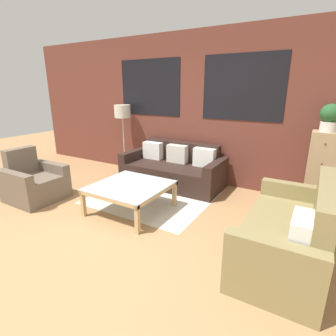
{
  "coord_description": "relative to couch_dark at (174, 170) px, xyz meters",
  "views": [
    {
      "loc": [
        2.21,
        -2.25,
        1.79
      ],
      "look_at": [
        0.15,
        1.25,
        0.55
      ],
      "focal_mm": 28.0,
      "sensor_mm": 36.0,
      "label": 1
    }
  ],
  "objects": [
    {
      "name": "settee_vintage",
      "position": [
        2.21,
        -1.45,
        0.02
      ],
      "size": [
        0.8,
        1.68,
        0.92
      ],
      "color": "olive",
      "rests_on": "ground_plane"
    },
    {
      "name": "couch_dark",
      "position": [
        0.0,
        0.0,
        0.0
      ],
      "size": [
        1.91,
        0.88,
        0.78
      ],
      "color": "black",
      "rests_on": "ground_plane"
    },
    {
      "name": "wall_back_brick",
      "position": [
        0.13,
        0.49,
        1.12
      ],
      "size": [
        8.4,
        0.09,
        2.8
      ],
      "color": "brown",
      "rests_on": "ground_plane"
    },
    {
      "name": "drawer_cabinet",
      "position": [
        2.42,
        0.23,
        0.31
      ],
      "size": [
        0.38,
        0.36,
        1.19
      ],
      "color": "tan",
      "rests_on": "ground_plane"
    },
    {
      "name": "floor_lamp",
      "position": [
        -1.34,
        0.18,
        0.96
      ],
      "size": [
        0.34,
        0.34,
        1.46
      ],
      "color": "#B2B2B7",
      "rests_on": "ground_plane"
    },
    {
      "name": "armchair_corner",
      "position": [
        -1.65,
        -1.8,
        -0.01
      ],
      "size": [
        0.8,
        0.79,
        0.84
      ],
      "color": "#6B5B4C",
      "rests_on": "ground_plane"
    },
    {
      "name": "potted_plant",
      "position": [
        2.42,
        0.23,
        1.11
      ],
      "size": [
        0.27,
        0.27,
        0.4
      ],
      "color": "silver",
      "rests_on": "drawer_cabinet"
    },
    {
      "name": "coffee_table",
      "position": [
        0.01,
        -1.35,
        0.08
      ],
      "size": [
        1.05,
        1.05,
        0.42
      ],
      "color": "silver",
      "rests_on": "ground_plane"
    },
    {
      "name": "ground_plane",
      "position": [
        0.13,
        -1.95,
        -0.29
      ],
      "size": [
        16.0,
        16.0,
        0.0
      ],
      "primitive_type": "plane",
      "color": "#AD7F51"
    },
    {
      "name": "rug",
      "position": [
        0.01,
        -0.75,
        -0.28
      ],
      "size": [
        1.92,
        1.69,
        0.0
      ],
      "color": "silver",
      "rests_on": "ground_plane"
    }
  ]
}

